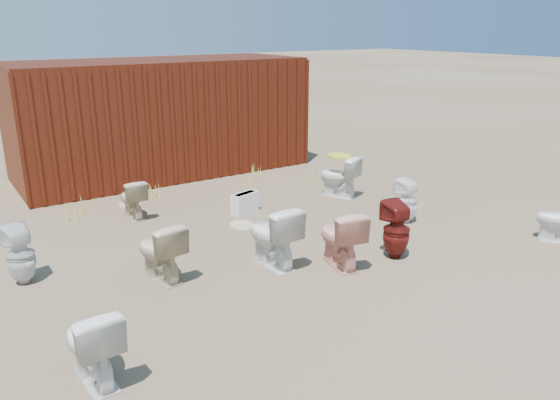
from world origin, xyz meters
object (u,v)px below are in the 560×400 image
toilet_back_e (407,201)px  loose_tank (245,203)px  toilet_back_beige_left (160,251)px  toilet_back_beige_right (133,199)px  toilet_front_c (273,236)px  shipping_container (161,117)px  toilet_front_maroon (396,230)px  toilet_front_a (92,344)px  toilet_front_pink (340,238)px  toilet_back_yellowlid (339,177)px  toilet_back_a (20,255)px

toilet_back_e → loose_tank: (-1.94, 1.87, -0.19)m
toilet_back_beige_left → toilet_back_beige_right: 2.51m
toilet_front_c → loose_tank: toilet_front_c is taller
shipping_container → toilet_back_beige_right: bearing=-121.8°
toilet_back_beige_right → toilet_front_maroon: bearing=125.7°
toilet_front_a → toilet_front_c: toilet_front_c is taller
shipping_container → toilet_front_maroon: size_ratio=7.40×
toilet_front_pink → toilet_back_yellowlid: size_ratio=1.04×
loose_tank → toilet_back_beige_right: bearing=139.0°
toilet_front_maroon → toilet_back_beige_right: (-2.45, 3.61, -0.07)m
toilet_front_pink → loose_tank: 2.59m
shipping_container → toilet_front_c: shipping_container is taller
toilet_front_a → toilet_back_a: toilet_front_a is taller
toilet_back_yellowlid → toilet_back_a: bearing=-15.6°
toilet_back_a → toilet_back_beige_right: size_ratio=1.14×
shipping_container → toilet_front_c: 5.61m
shipping_container → loose_tank: size_ratio=12.00×
toilet_back_a → toilet_back_beige_left: 1.71m
shipping_container → toilet_back_beige_right: (-1.62, -2.62, -0.87)m
shipping_container → toilet_back_a: shipping_container is taller
toilet_front_c → toilet_back_yellowlid: bearing=-146.3°
toilet_front_pink → toilet_front_c: size_ratio=0.94×
toilet_front_maroon → toilet_back_a: toilet_front_maroon is taller
shipping_container → toilet_back_beige_left: size_ratio=7.75×
toilet_front_maroon → loose_tank: bearing=-65.7°
toilet_front_a → toilet_front_c: 2.95m
toilet_front_maroon → toilet_front_c: bearing=-15.9°
toilet_back_a → toilet_back_yellowlid: 5.62m
toilet_front_a → toilet_back_yellowlid: 6.24m
shipping_container → toilet_back_beige_left: 5.57m
toilet_back_e → toilet_back_a: bearing=-9.3°
toilet_back_yellowlid → loose_tank: toilet_back_yellowlid is taller
toilet_back_beige_left → toilet_front_pink: bearing=148.3°
toilet_front_c → toilet_back_beige_left: bearing=-18.7°
toilet_front_a → toilet_front_maroon: toilet_front_maroon is taller
toilet_front_a → toilet_front_maroon: (4.25, 0.48, 0.02)m
shipping_container → toilet_front_maroon: 6.33m
toilet_front_a → toilet_back_yellowlid: (5.41, 3.11, 0.00)m
shipping_container → toilet_front_maroon: (0.83, -6.23, -0.79)m
toilet_back_e → toilet_front_pink: bearing=21.3°
toilet_back_beige_left → loose_tank: 2.75m
toilet_back_yellowlid → toilet_back_beige_left: bearing=-2.1°
toilet_front_maroon → loose_tank: toilet_front_maroon is taller
toilet_front_pink → toilet_back_e: bearing=-148.2°
toilet_back_beige_right → toilet_back_yellowlid: (3.61, -0.98, 0.05)m
toilet_back_a → toilet_back_yellowlid: toilet_back_yellowlid is taller
toilet_front_pink → toilet_back_a: toilet_front_pink is taller
toilet_front_a → toilet_back_e: 5.61m
toilet_front_pink → toilet_back_yellowlid: toilet_front_pink is taller
toilet_back_a → toilet_back_e: bearing=158.7°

